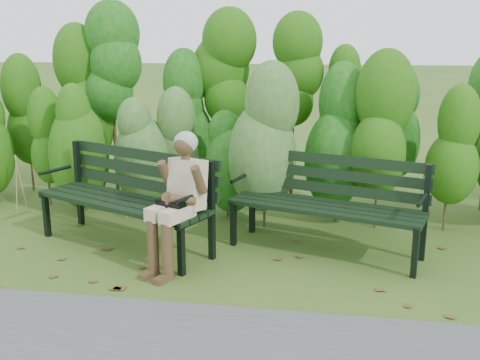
# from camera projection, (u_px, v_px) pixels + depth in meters

# --- Properties ---
(ground) EXTENTS (80.00, 80.00, 0.00)m
(ground) POSITION_uv_depth(u_px,v_px,m) (234.00, 262.00, 5.52)
(ground) COLOR #325D1A
(hedge_band) EXTENTS (11.04, 1.67, 2.42)m
(hedge_band) POSITION_uv_depth(u_px,v_px,m) (260.00, 111.00, 6.99)
(hedge_band) COLOR #47381E
(hedge_band) RESTS_ON ground
(leaf_litter) EXTENTS (5.77, 2.18, 0.01)m
(leaf_litter) POSITION_uv_depth(u_px,v_px,m) (215.00, 260.00, 5.56)
(leaf_litter) COLOR brown
(leaf_litter) RESTS_ON ground
(bench_left) EXTENTS (2.09, 1.41, 1.00)m
(bench_left) POSITION_uv_depth(u_px,v_px,m) (130.00, 191.00, 5.87)
(bench_left) COLOR black
(bench_left) RESTS_ON ground
(bench_right) EXTENTS (2.05, 1.18, 0.98)m
(bench_right) POSITION_uv_depth(u_px,v_px,m) (329.00, 196.00, 5.73)
(bench_right) COLOR black
(bench_right) RESTS_ON ground
(seated_woman) EXTENTS (0.58, 0.76, 1.31)m
(seated_woman) POSITION_uv_depth(u_px,v_px,m) (179.00, 191.00, 5.23)
(seated_woman) COLOR beige
(seated_woman) RESTS_ON ground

